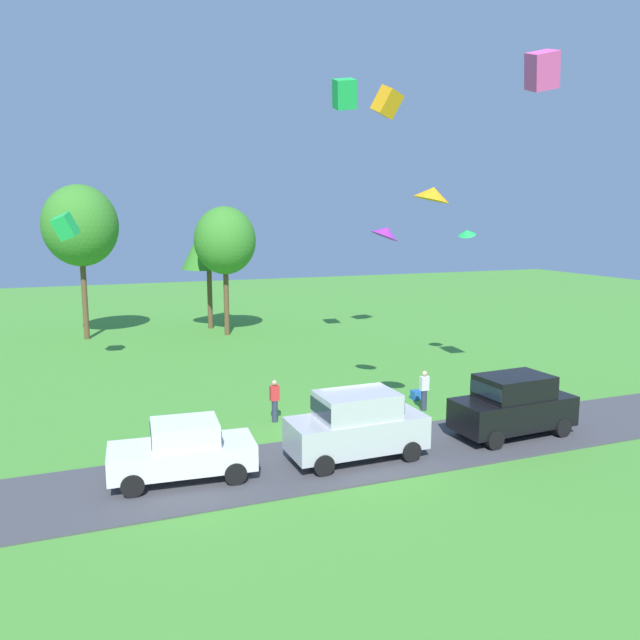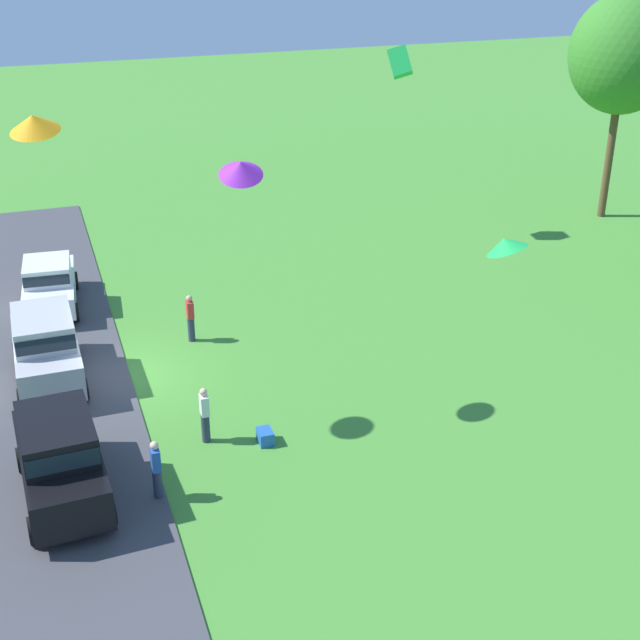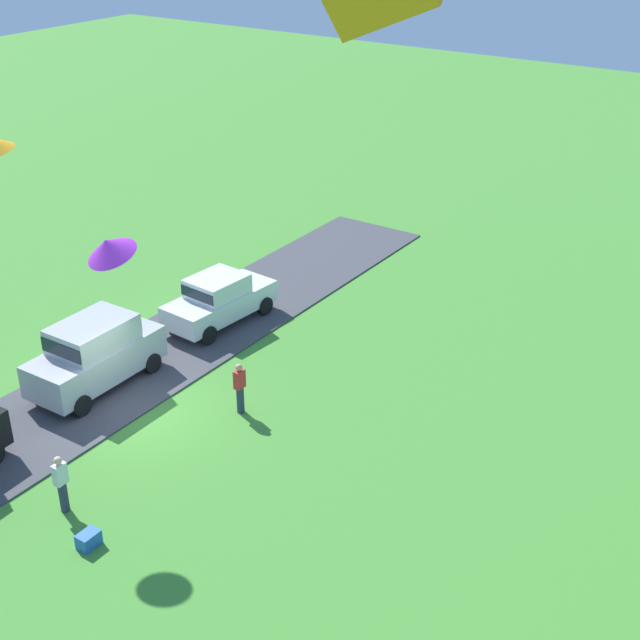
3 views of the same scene
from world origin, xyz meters
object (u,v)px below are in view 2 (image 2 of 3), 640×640
car_suv_mid_row (46,345)px  person_beside_suv (190,318)px  car_suv_far_end (60,456)px  car_sedan_by_flagpole (49,283)px  kite_delta_over_trees (506,244)px  kite_box_trailing_tail (400,62)px  kite_delta_near_flag (34,123)px  cooler_box (265,437)px  person_watching_sky (157,470)px  person_on_lawn (205,414)px  tree_lone_near (624,54)px  kite_delta_topmost (241,168)px

car_suv_mid_row → person_beside_suv: bearing=105.9°
person_beside_suv → car_suv_far_end: bearing=-32.1°
car_sedan_by_flagpole → kite_delta_over_trees: kite_delta_over_trees is taller
kite_box_trailing_tail → kite_delta_near_flag: (11.78, -15.02, 1.23)m
car_sedan_by_flagpole → car_suv_far_end: size_ratio=0.97×
cooler_box → kite_delta_over_trees: 9.61m
cooler_box → car_suv_far_end: bearing=-81.9°
car_suv_far_end → kite_delta_over_trees: kite_delta_over_trees is taller
car_sedan_by_flagpole → person_watching_sky: (12.79, 1.83, -0.16)m
person_on_lawn → tree_lone_near: 26.42m
car_sedan_by_flagpole → car_suv_far_end: car_suv_far_end is taller
person_beside_suv → tree_lone_near: bearing=107.4°
person_on_lawn → person_beside_suv: (-6.31, 0.86, 0.00)m
tree_lone_near → cooler_box: tree_lone_near is taller
car_sedan_by_flagpole → car_suv_far_end: (12.01, -0.44, 0.25)m
person_on_lawn → kite_delta_topmost: (-1.12, 1.58, 6.59)m
car_sedan_by_flagpole → kite_delta_near_flag: size_ratio=3.61×
cooler_box → car_sedan_by_flagpole: bearing=-155.6°
tree_lone_near → kite_box_trailing_tail: size_ratio=9.13×
cooler_box → person_on_lawn: bearing=-111.5°
person_on_lawn → cooler_box: size_ratio=3.05×
car_sedan_by_flagpole → car_suv_mid_row: 5.69m
car_suv_mid_row → kite_box_trailing_tail: 18.95m
person_on_lawn → kite_delta_topmost: size_ratio=1.44×
kite_delta_topmost → car_sedan_by_flagpole: bearing=-151.7°
car_sedan_by_flagpole → tree_lone_near: size_ratio=0.44×
person_beside_suv → person_watching_sky: bearing=-16.8°
person_watching_sky → kite_delta_over_trees: bearing=64.5°
person_beside_suv → kite_delta_over_trees: 14.40m
person_beside_suv → kite_delta_near_flag: 10.05m
person_on_lawn → cooler_box: 1.80m
car_suv_mid_row → person_beside_suv: (-1.37, 4.81, -0.42)m
car_suv_far_end → person_watching_sky: 2.43m
kite_delta_near_flag → kite_delta_topmost: bearing=80.4°
car_suv_mid_row → kite_delta_topmost: kite_delta_topmost is taller
kite_delta_topmost → kite_delta_over_trees: bearing=30.7°
car_sedan_by_flagpole → kite_box_trailing_tail: size_ratio=4.05×
car_suv_far_end → person_beside_suv: 9.12m
person_on_lawn → kite_delta_near_flag: (-1.96, -3.43, 7.98)m
person_watching_sky → kite_delta_near_flag: 9.16m
car_suv_mid_row → kite_box_trailing_tail: (-8.81, 15.54, 6.33)m
person_beside_suv → tree_lone_near: (-6.65, 21.18, 6.65)m
car_sedan_by_flagpole → person_beside_suv: car_sedan_by_flagpole is taller
cooler_box → kite_delta_over_trees: kite_delta_over_trees is taller
car_suv_mid_row → tree_lone_near: size_ratio=0.45×
kite_box_trailing_tail → kite_delta_topmost: bearing=-38.4°
car_suv_far_end → kite_box_trailing_tail: 22.63m
car_suv_mid_row → tree_lone_near: 27.90m
car_sedan_by_flagpole → kite_box_trailing_tail: 16.80m
car_sedan_by_flagpole → person_beside_suv: size_ratio=2.65×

